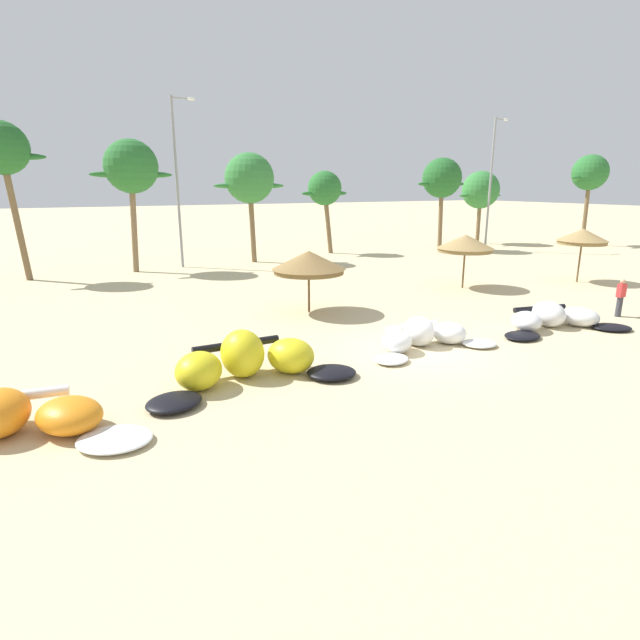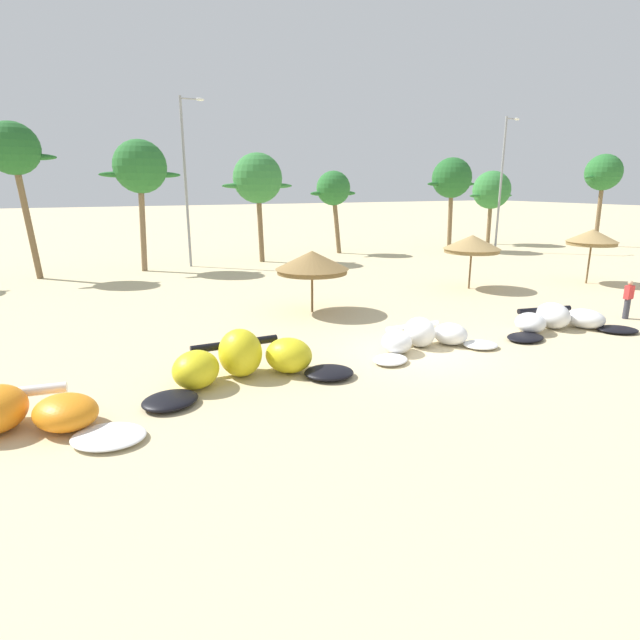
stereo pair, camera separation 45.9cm
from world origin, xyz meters
The scene contains 17 objects.
ground_plane centered at (0.00, 0.00, 0.00)m, with size 260.00×260.00×0.00m, color beige.
kite_left centered at (-6.13, 0.37, 0.54)m, with size 6.32×2.84×1.40m.
kite_left_of_center centered at (0.28, 0.40, 0.39)m, with size 5.12×2.35×1.03m.
kite_center centered at (6.34, 0.01, 0.38)m, with size 5.72×3.23×1.00m.
beach_umbrella_near_van centered at (-0.97, 6.74, 2.22)m, with size 3.19×3.19×2.71m.
beach_umbrella_middle centered at (8.88, 7.77, 2.42)m, with size 3.02×3.02×2.88m.
beach_umbrella_near_palms centered at (15.97, 6.01, 2.61)m, with size 2.75×2.75×3.05m.
person_near_kites centered at (10.37, -0.05, 0.82)m, with size 0.36×0.24×1.62m.
palm_left centered at (-12.55, 21.42, 7.26)m, with size 4.38×2.92×8.87m.
palm_left_of_gap centered at (-5.82, 21.58, 6.45)m, with size 4.91×3.27×8.18m.
palm_center_left centered at (2.06, 22.12, 5.82)m, with size 5.19×3.46×7.62m.
palm_center_right centered at (8.98, 23.92, 5.08)m, with size 4.03×2.69×6.53m.
palm_right_of_gap centered at (18.68, 21.37, 5.92)m, with size 4.89×3.26×7.63m.
palm_right centered at (25.29, 23.56, 4.93)m, with size 5.16×3.44×6.70m.
palm_rightmost centered at (32.89, 18.04, 6.41)m, with size 4.70×3.13×8.07m.
lamppost_west centered at (-2.85, 22.15, 5.99)m, with size 1.64×0.24×10.91m.
lamppost_west_center centered at (22.00, 19.12, 5.85)m, with size 1.47×0.24×10.68m.
Camera 1 is at (-10.61, -12.73, 5.44)m, focal length 28.50 mm.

